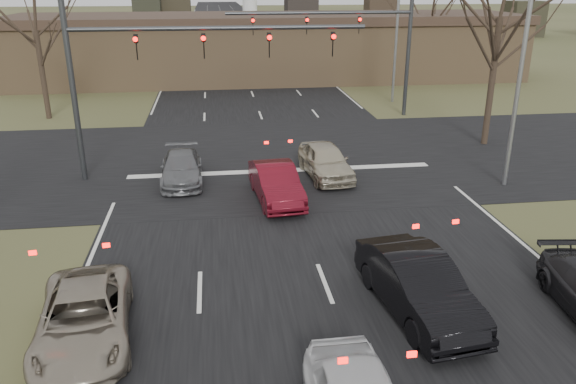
# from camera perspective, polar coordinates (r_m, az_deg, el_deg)

# --- Properties ---
(ground) EXTENTS (360.00, 360.00, 0.00)m
(ground) POSITION_cam_1_polar(r_m,az_deg,el_deg) (13.64, 6.27, -15.53)
(ground) COLOR #414625
(ground) RESTS_ON ground
(road_main) EXTENTS (14.00, 300.00, 0.02)m
(road_main) POSITION_cam_1_polar(r_m,az_deg,el_deg) (71.14, -5.40, 14.28)
(road_main) COLOR black
(road_main) RESTS_ON ground
(road_cross) EXTENTS (200.00, 14.00, 0.02)m
(road_cross) POSITION_cam_1_polar(r_m,az_deg,el_deg) (27.01, -1.16, 3.52)
(road_cross) COLOR black
(road_cross) RESTS_ON ground
(building) EXTENTS (42.40, 10.40, 5.30)m
(building) POSITION_cam_1_polar(r_m,az_deg,el_deg) (49.16, -1.93, 14.55)
(building) COLOR #8B6D4B
(building) RESTS_ON ground
(mast_arm_near) EXTENTS (12.12, 0.24, 8.00)m
(mast_arm_near) POSITION_cam_1_polar(r_m,az_deg,el_deg) (23.93, -13.56, 13.12)
(mast_arm_near) COLOR #383A3D
(mast_arm_near) RESTS_ON ground
(mast_arm_far) EXTENTS (11.12, 0.24, 8.00)m
(mast_arm_far) POSITION_cam_1_polar(r_m,az_deg,el_deg) (34.95, 7.73, 15.68)
(mast_arm_far) COLOR #383A3D
(mast_arm_far) RESTS_ON ground
(streetlight_right_near) EXTENTS (2.34, 0.25, 10.00)m
(streetlight_right_near) POSITION_cam_1_polar(r_m,az_deg,el_deg) (23.83, 22.46, 13.38)
(streetlight_right_near) COLOR gray
(streetlight_right_near) RESTS_ON ground
(streetlight_right_far) EXTENTS (2.34, 0.25, 10.00)m
(streetlight_right_far) POSITION_cam_1_polar(r_m,az_deg,el_deg) (39.62, 10.81, 16.93)
(streetlight_right_far) COLOR gray
(streetlight_right_far) RESTS_ON ground
(car_silver_suv) EXTENTS (2.58, 4.74, 1.26)m
(car_silver_suv) POSITION_cam_1_polar(r_m,az_deg,el_deg) (14.27, -20.03, -11.95)
(car_silver_suv) COLOR gray
(car_silver_suv) RESTS_ON ground
(car_black_hatch) EXTENTS (2.23, 4.85, 1.54)m
(car_black_hatch) POSITION_cam_1_polar(r_m,az_deg,el_deg) (14.82, 13.06, -9.21)
(car_black_hatch) COLOR black
(car_black_hatch) RESTS_ON ground
(car_grey_ahead) EXTENTS (1.81, 4.21, 1.21)m
(car_grey_ahead) POSITION_cam_1_polar(r_m,az_deg,el_deg) (24.06, -10.75, 2.43)
(car_grey_ahead) COLOR slate
(car_grey_ahead) RESTS_ON ground
(car_red_ahead) EXTENTS (1.89, 4.41, 1.41)m
(car_red_ahead) POSITION_cam_1_polar(r_m,az_deg,el_deg) (21.55, -1.22, 0.90)
(car_red_ahead) COLOR #5B0D18
(car_red_ahead) RESTS_ON ground
(car_silver_ahead) EXTENTS (2.09, 4.38, 1.45)m
(car_silver_ahead) POSITION_cam_1_polar(r_m,az_deg,el_deg) (24.25, 3.83, 3.20)
(car_silver_ahead) COLOR #BDB399
(car_silver_ahead) RESTS_ON ground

